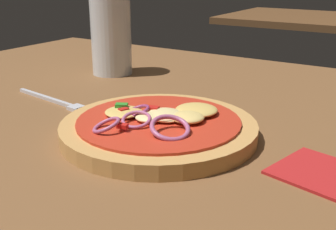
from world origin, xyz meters
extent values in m
cube|color=brown|center=(0.00, 0.00, 0.01)|extent=(1.15, 1.02, 0.03)
cylinder|color=tan|center=(0.03, 0.04, 0.03)|extent=(0.23, 0.23, 0.02)
cylinder|color=red|center=(0.03, 0.04, 0.04)|extent=(0.19, 0.19, 0.00)
ellipsoid|color=#F4DB8E|center=(0.02, 0.03, 0.05)|extent=(0.03, 0.03, 0.01)
ellipsoid|color=#F4DB8E|center=(0.03, 0.04, 0.05)|extent=(0.04, 0.04, 0.01)
ellipsoid|color=#EFCC72|center=(0.06, 0.05, 0.05)|extent=(0.04, 0.04, 0.01)
ellipsoid|color=#F4DB8E|center=(0.04, 0.04, 0.05)|extent=(0.04, 0.04, 0.01)
ellipsoid|color=#E5BC60|center=(0.06, 0.08, 0.05)|extent=(0.05, 0.05, 0.01)
ellipsoid|color=#E5BC60|center=(-0.02, 0.03, 0.05)|extent=(0.05, 0.05, 0.01)
torus|color=#B25984|center=(0.02, 0.01, 0.05)|extent=(0.04, 0.04, 0.01)
torus|color=#93386B|center=(0.00, 0.03, 0.05)|extent=(0.04, 0.04, 0.01)
torus|color=#B25984|center=(0.00, -0.02, 0.05)|extent=(0.04, 0.04, 0.02)
torus|color=#B25984|center=(0.06, 0.01, 0.05)|extent=(0.06, 0.06, 0.02)
cube|color=#2D8C28|center=(-0.02, 0.03, 0.05)|extent=(0.02, 0.02, 0.01)
cube|color=red|center=(0.01, 0.05, 0.05)|extent=(0.02, 0.01, 0.01)
cube|color=red|center=(-0.02, 0.03, 0.05)|extent=(0.01, 0.01, 0.00)
cube|color=red|center=(0.02, -0.01, 0.05)|extent=(0.01, 0.01, 0.00)
cube|color=silver|center=(-0.19, 0.06, 0.03)|extent=(0.13, 0.02, 0.00)
cube|color=silver|center=(-0.12, 0.05, 0.03)|extent=(0.02, 0.02, 0.00)
cube|color=silver|center=(-0.09, 0.04, 0.03)|extent=(0.04, 0.01, 0.00)
cube|color=silver|center=(-0.09, 0.05, 0.03)|extent=(0.04, 0.01, 0.00)
cube|color=silver|center=(-0.09, 0.05, 0.03)|extent=(0.04, 0.01, 0.00)
cube|color=silver|center=(-0.09, 0.06, 0.03)|extent=(0.04, 0.01, 0.00)
cylinder|color=silver|center=(-0.21, 0.24, 0.10)|extent=(0.07, 0.07, 0.14)
cylinder|color=#C67214|center=(-0.21, 0.24, 0.07)|extent=(0.06, 0.06, 0.09)
camera|label=1|loc=(0.29, -0.35, 0.21)|focal=45.27mm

